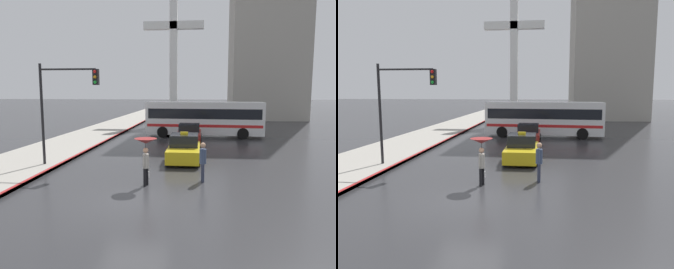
% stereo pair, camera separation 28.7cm
% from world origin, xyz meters
% --- Properties ---
extents(ground_plane, '(300.00, 300.00, 0.00)m').
position_xyz_m(ground_plane, '(0.00, 0.00, 0.00)').
color(ground_plane, '#2D2D30').
extents(taxi, '(1.91, 4.10, 1.70)m').
position_xyz_m(taxi, '(1.49, 7.32, 0.69)').
color(taxi, gold).
rests_on(taxi, ground_plane).
extents(sedan_red, '(1.91, 4.03, 1.49)m').
position_xyz_m(sedan_red, '(1.52, 13.98, 0.67)').
color(sedan_red, maroon).
rests_on(sedan_red, ground_plane).
extents(city_bus, '(10.31, 3.18, 3.08)m').
position_xyz_m(city_bus, '(2.72, 17.75, 1.71)').
color(city_bus, silver).
rests_on(city_bus, ground_plane).
extents(pedestrian_with_umbrella, '(0.96, 0.96, 2.05)m').
position_xyz_m(pedestrian_with_umbrella, '(0.15, 2.05, 1.63)').
color(pedestrian_with_umbrella, black).
rests_on(pedestrian_with_umbrella, ground_plane).
extents(pedestrian_man, '(0.34, 0.46, 1.77)m').
position_xyz_m(pedestrian_man, '(2.56, 2.95, 1.05)').
color(pedestrian_man, '#2D3347').
rests_on(pedestrian_man, ground_plane).
extents(traffic_light, '(3.17, 0.38, 5.44)m').
position_xyz_m(traffic_light, '(-4.60, 4.97, 3.77)').
color(traffic_light, black).
rests_on(traffic_light, ground_plane).
extents(monument_cross, '(7.25, 0.90, 16.47)m').
position_xyz_m(monument_cross, '(-1.05, 29.15, 9.34)').
color(monument_cross, white).
rests_on(monument_cross, ground_plane).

